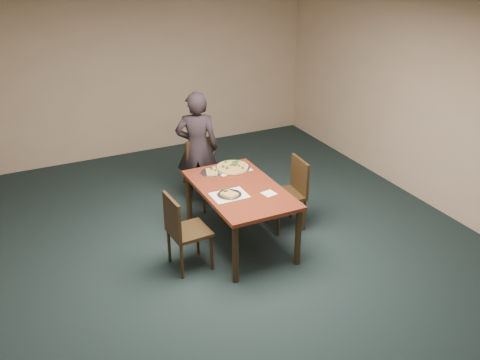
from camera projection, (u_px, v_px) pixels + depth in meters
name	position (u px, v px, depth m)	size (l,w,h in m)	color
ground	(248.00, 271.00, 6.00)	(8.00, 8.00, 0.00)	black
room_shell	(249.00, 125.00, 5.25)	(8.00, 8.00, 8.00)	tan
dining_table	(240.00, 195.00, 6.27)	(0.90, 1.50, 0.75)	#521C10
chair_far	(204.00, 168.00, 7.30)	(0.49, 0.49, 0.91)	black
chair_left	(183.00, 228.00, 5.86)	(0.44, 0.44, 0.91)	black
chair_right	(291.00, 189.00, 6.72)	(0.45, 0.45, 0.91)	black
diner	(197.00, 148.00, 7.22)	(0.58, 0.38, 1.59)	black
placemat_main	(233.00, 169.00, 6.72)	(0.42, 0.32, 0.00)	white
placemat_near	(229.00, 195.00, 6.06)	(0.40, 0.30, 0.00)	white
pizza_pan	(233.00, 167.00, 6.71)	(0.44, 0.44, 0.07)	silver
slice_plate_near	(229.00, 194.00, 6.05)	(0.28, 0.28, 0.06)	silver
slice_plate_far	(212.00, 172.00, 6.60)	(0.28, 0.28, 0.06)	silver
napkin	(269.00, 193.00, 6.09)	(0.14, 0.14, 0.01)	white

